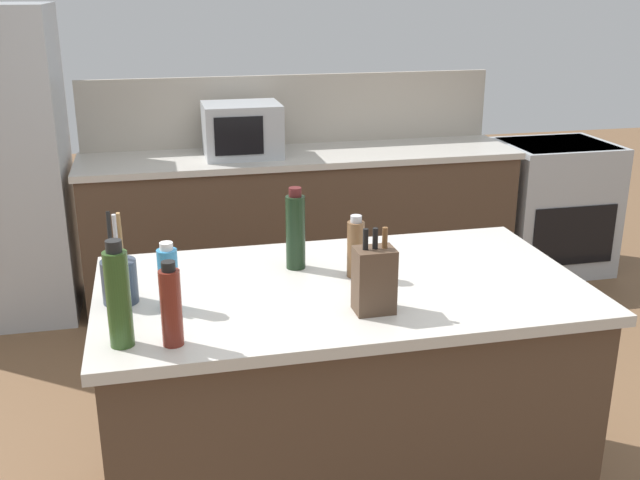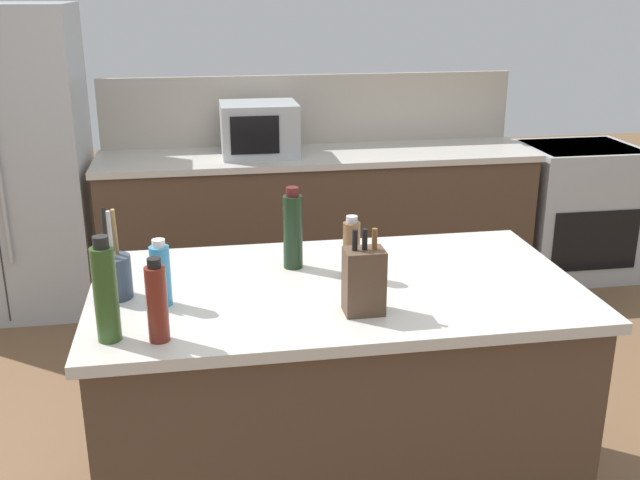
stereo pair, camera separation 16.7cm
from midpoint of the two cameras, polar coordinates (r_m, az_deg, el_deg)
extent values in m
cube|color=#4C3828|center=(4.97, -2.37, 1.11)|extent=(2.77, 0.62, 0.90)
cube|color=beige|center=(4.84, -2.45, 6.41)|extent=(2.81, 0.66, 0.04)
cube|color=#B2A899|center=(5.10, -3.15, 9.89)|extent=(2.77, 0.03, 0.46)
cube|color=#4C3828|center=(2.94, -0.10, -12.23)|extent=(1.69, 0.91, 0.90)
cube|color=beige|center=(2.72, -0.11, -3.74)|extent=(1.75, 0.97, 0.04)
cube|color=#ADB2B7|center=(5.58, 16.41, 2.45)|extent=(0.76, 0.64, 0.92)
cube|color=black|center=(5.34, 17.96, 0.29)|extent=(0.61, 0.01, 0.41)
cube|color=black|center=(5.47, 16.85, 6.97)|extent=(0.68, 0.58, 0.02)
cube|color=#ADB2B7|center=(4.76, -6.98, 8.32)|extent=(0.47, 0.38, 0.33)
cube|color=black|center=(4.56, -7.24, 7.86)|extent=(0.29, 0.01, 0.23)
cube|color=#4C3828|center=(2.45, 2.21, -3.11)|extent=(0.13, 0.10, 0.22)
cylinder|color=black|center=(2.40, 1.50, 0.04)|extent=(0.02, 0.02, 0.07)
cylinder|color=black|center=(2.40, 2.25, 0.10)|extent=(0.02, 0.02, 0.07)
cylinder|color=brown|center=(2.41, 3.00, 0.15)|extent=(0.02, 0.02, 0.07)
cylinder|color=#333D4C|center=(2.65, -16.78, -3.07)|extent=(0.12, 0.12, 0.15)
cylinder|color=olive|center=(2.60, -16.77, 0.20)|extent=(0.01, 0.05, 0.18)
cylinder|color=black|center=(2.60, -17.49, 0.11)|extent=(0.01, 0.05, 0.18)
cylinder|color=#B2B2B7|center=(2.58, -17.08, 0.00)|extent=(0.01, 0.03, 0.18)
cylinder|color=brown|center=(2.75, 1.00, -0.74)|extent=(0.06, 0.06, 0.21)
cylinder|color=#B2B2B7|center=(2.71, 1.01, 1.61)|extent=(0.04, 0.04, 0.03)
cylinder|color=#2D4C1E|center=(2.31, -17.11, -4.38)|extent=(0.07, 0.07, 0.30)
cylinder|color=black|center=(2.25, -17.52, -0.48)|extent=(0.05, 0.05, 0.04)
cylinder|color=black|center=(2.82, -3.57, 0.56)|extent=(0.07, 0.07, 0.28)
cylinder|color=#4C1919|center=(2.78, -3.64, 3.65)|extent=(0.05, 0.05, 0.03)
cylinder|color=maroon|center=(2.29, -13.34, -5.10)|extent=(0.06, 0.06, 0.24)
cylinder|color=black|center=(2.24, -13.59, -1.98)|extent=(0.04, 0.04, 0.03)
cylinder|color=#3384BC|center=(2.54, -13.32, -2.95)|extent=(0.07, 0.07, 0.21)
cylinder|color=white|center=(2.50, -13.52, -0.48)|extent=(0.04, 0.04, 0.02)
camera|label=1|loc=(0.08, -91.58, -0.54)|focal=42.00mm
camera|label=2|loc=(0.08, 88.42, 0.54)|focal=42.00mm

